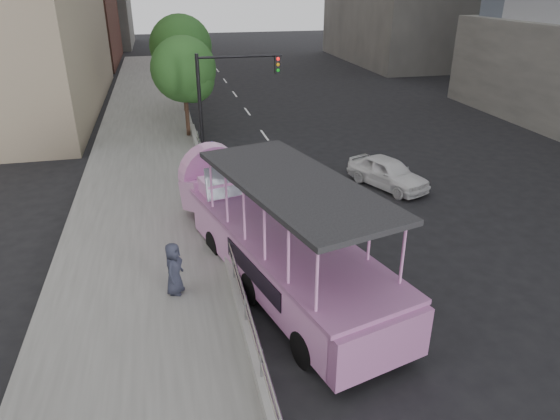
{
  "coord_description": "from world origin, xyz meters",
  "views": [
    {
      "loc": [
        -4.59,
        -12.03,
        8.32
      ],
      "look_at": [
        -1.29,
        2.12,
        1.62
      ],
      "focal_mm": 32.0,
      "sensor_mm": 36.0,
      "label": 1
    }
  ],
  "objects_px": {
    "parking_sign": "(212,168)",
    "street_tree_near": "(186,72)",
    "traffic_signal": "(224,89)",
    "car": "(388,172)",
    "pedestrian_far": "(174,269)",
    "duck_boat": "(269,234)",
    "street_tree_far": "(183,49)"
  },
  "relations": [
    {
      "from": "duck_boat",
      "to": "pedestrian_far",
      "type": "distance_m",
      "value": 3.06
    },
    {
      "from": "parking_sign",
      "to": "street_tree_near",
      "type": "height_order",
      "value": "street_tree_near"
    },
    {
      "from": "car",
      "to": "traffic_signal",
      "type": "height_order",
      "value": "traffic_signal"
    },
    {
      "from": "pedestrian_far",
      "to": "street_tree_far",
      "type": "relative_size",
      "value": 0.24
    },
    {
      "from": "car",
      "to": "traffic_signal",
      "type": "xyz_separation_m",
      "value": [
        -6.37,
        5.63,
        2.83
      ]
    },
    {
      "from": "duck_boat",
      "to": "traffic_signal",
      "type": "xyz_separation_m",
      "value": [
        0.16,
        11.39,
        2.18
      ]
    },
    {
      "from": "duck_boat",
      "to": "street_tree_near",
      "type": "bearing_deg",
      "value": 95.55
    },
    {
      "from": "duck_boat",
      "to": "pedestrian_far",
      "type": "bearing_deg",
      "value": -161.97
    },
    {
      "from": "car",
      "to": "pedestrian_far",
      "type": "distance_m",
      "value": 11.58
    },
    {
      "from": "car",
      "to": "pedestrian_far",
      "type": "height_order",
      "value": "pedestrian_far"
    },
    {
      "from": "street_tree_near",
      "to": "parking_sign",
      "type": "bearing_deg",
      "value": -88.17
    },
    {
      "from": "parking_sign",
      "to": "street_tree_near",
      "type": "bearing_deg",
      "value": 91.83
    },
    {
      "from": "street_tree_near",
      "to": "street_tree_far",
      "type": "bearing_deg",
      "value": 88.09
    },
    {
      "from": "car",
      "to": "parking_sign",
      "type": "distance_m",
      "value": 7.75
    },
    {
      "from": "street_tree_near",
      "to": "street_tree_far",
      "type": "xyz_separation_m",
      "value": [
        0.2,
        6.0,
        0.49
      ]
    },
    {
      "from": "car",
      "to": "parking_sign",
      "type": "relative_size",
      "value": 1.45
    },
    {
      "from": "pedestrian_far",
      "to": "street_tree_far",
      "type": "distance_m",
      "value": 22.06
    },
    {
      "from": "pedestrian_far",
      "to": "street_tree_near",
      "type": "xyz_separation_m",
      "value": [
        1.46,
        15.76,
        2.75
      ]
    },
    {
      "from": "duck_boat",
      "to": "car",
      "type": "xyz_separation_m",
      "value": [
        6.53,
        5.76,
        -0.66
      ]
    },
    {
      "from": "parking_sign",
      "to": "street_tree_far",
      "type": "distance_m",
      "value": 15.75
    },
    {
      "from": "pedestrian_far",
      "to": "street_tree_far",
      "type": "height_order",
      "value": "street_tree_far"
    },
    {
      "from": "traffic_signal",
      "to": "street_tree_near",
      "type": "relative_size",
      "value": 0.91
    },
    {
      "from": "pedestrian_far",
      "to": "street_tree_near",
      "type": "relative_size",
      "value": 0.27
    },
    {
      "from": "street_tree_near",
      "to": "traffic_signal",
      "type": "bearing_deg",
      "value": -65.02
    },
    {
      "from": "car",
      "to": "parking_sign",
      "type": "xyz_separation_m",
      "value": [
        -7.67,
        -0.48,
        1.03
      ]
    },
    {
      "from": "duck_boat",
      "to": "traffic_signal",
      "type": "distance_m",
      "value": 11.6
    },
    {
      "from": "car",
      "to": "street_tree_near",
      "type": "relative_size",
      "value": 0.68
    },
    {
      "from": "parking_sign",
      "to": "street_tree_near",
      "type": "relative_size",
      "value": 0.47
    },
    {
      "from": "parking_sign",
      "to": "pedestrian_far",
      "type": "bearing_deg",
      "value": -105.86
    },
    {
      "from": "car",
      "to": "street_tree_far",
      "type": "bearing_deg",
      "value": 94.08
    },
    {
      "from": "duck_boat",
      "to": "car",
      "type": "distance_m",
      "value": 8.73
    },
    {
      "from": "traffic_signal",
      "to": "street_tree_near",
      "type": "xyz_separation_m",
      "value": [
        -1.6,
        3.43,
        0.32
      ]
    }
  ]
}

